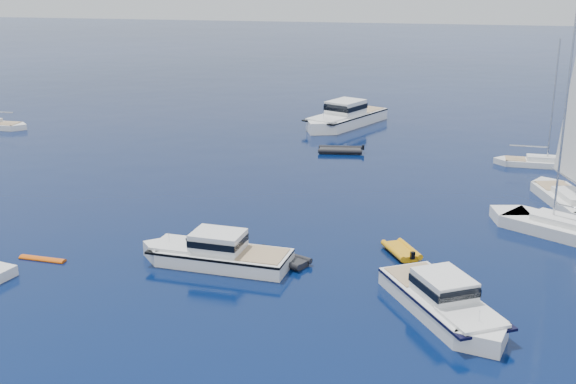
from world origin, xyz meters
name	(u,v)px	position (x,y,z in m)	size (l,w,h in m)	color
motor_cruiser_right	(444,314)	(9.06, 12.41, 0.00)	(3.06, 10.01, 2.63)	silver
motor_cruiser_centre	(216,264)	(-4.18, 16.36, 0.00)	(3.01, 9.83, 2.58)	silver
motor_cruiser_distant	(344,125)	(-1.77, 56.31, 0.00)	(4.03, 13.16, 3.45)	white
sailboat_mid_r	(569,237)	(17.02, 25.34, 0.00)	(3.16, 12.15, 17.86)	white
sailboat_centre	(537,166)	(16.98, 43.09, 0.00)	(2.02, 7.78, 11.44)	white
sailboat_sails_r	(568,205)	(17.92, 32.08, 0.00)	(2.81, 10.82, 15.91)	silver
tender_yellow	(401,254)	(6.47, 20.09, 0.00)	(1.75, 3.08, 0.95)	orange
tender_grey_near	(284,263)	(-0.24, 17.32, 0.00)	(1.81, 3.21, 0.95)	black
tender_grey_far	(340,152)	(-0.58, 44.35, 0.00)	(2.29, 4.28, 0.95)	black
kayak_orange	(43,260)	(-14.51, 14.85, 0.00)	(0.56, 2.95, 0.30)	#D04E09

